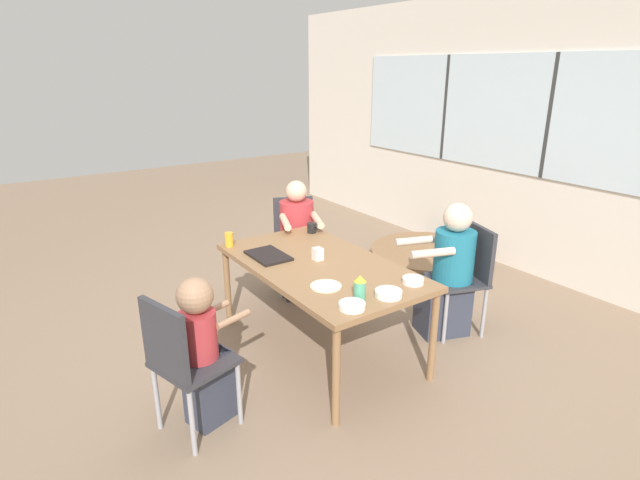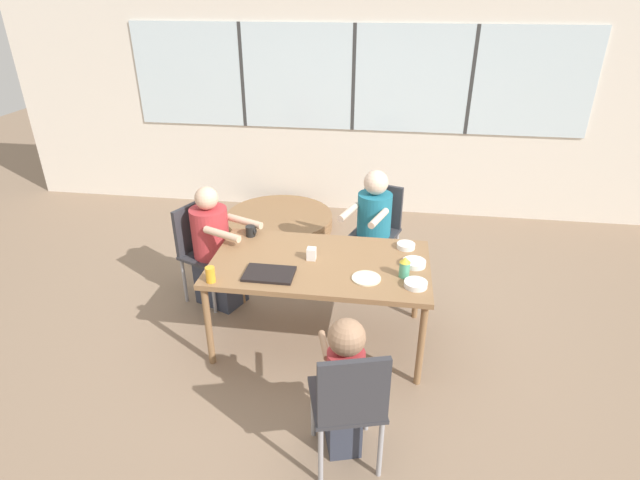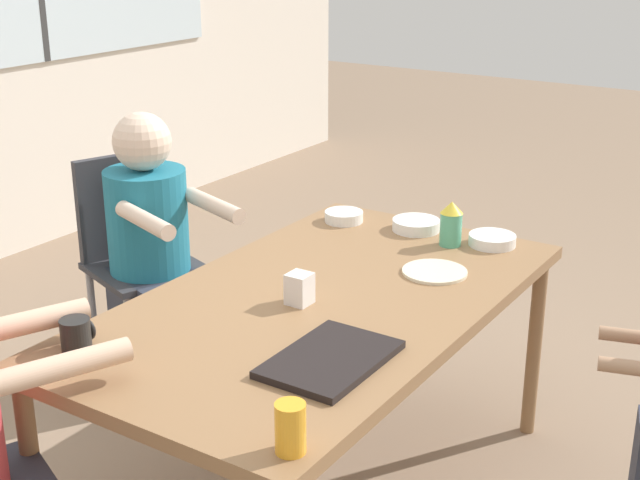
% 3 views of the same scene
% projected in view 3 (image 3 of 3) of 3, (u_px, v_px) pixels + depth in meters
% --- Properties ---
extents(dining_table, '(1.62, 0.91, 0.71)m').
position_uv_depth(dining_table, '(320.00, 315.00, 2.64)').
color(dining_table, olive).
rests_on(dining_table, ground_plane).
extents(chair_for_woman_green_shirt, '(0.51, 0.51, 0.88)m').
position_uv_depth(chair_for_woman_green_shirt, '(134.00, 244.00, 3.59)').
color(chair_for_woman_green_shirt, '#333338').
rests_on(chair_for_woman_green_shirt, ground_plane).
extents(person_woman_green_shirt, '(0.48, 0.64, 1.08)m').
position_uv_depth(person_woman_green_shirt, '(155.00, 264.00, 3.48)').
color(person_woman_green_shirt, '#333847').
rests_on(person_woman_green_shirt, ground_plane).
extents(food_tray_dark, '(0.35, 0.24, 0.02)m').
position_uv_depth(food_tray_dark, '(330.00, 359.00, 2.23)').
color(food_tray_dark, black).
rests_on(food_tray_dark, dining_table).
extents(coffee_mug, '(0.08, 0.08, 0.09)m').
position_uv_depth(coffee_mug, '(77.00, 334.00, 2.29)').
color(coffee_mug, black).
rests_on(coffee_mug, dining_table).
extents(sippy_cup, '(0.08, 0.08, 0.16)m').
position_uv_depth(sippy_cup, '(451.00, 223.00, 3.01)').
color(sippy_cup, '#4CA57F').
rests_on(sippy_cup, dining_table).
extents(juice_glass, '(0.07, 0.07, 0.11)m').
position_uv_depth(juice_glass, '(290.00, 428.00, 1.84)').
color(juice_glass, gold).
rests_on(juice_glass, dining_table).
extents(milk_carton_small, '(0.07, 0.07, 0.09)m').
position_uv_depth(milk_carton_small, '(299.00, 289.00, 2.56)').
color(milk_carton_small, silver).
rests_on(milk_carton_small, dining_table).
extents(bowl_white_shallow, '(0.17, 0.17, 0.04)m').
position_uv_depth(bowl_white_shallow, '(416.00, 225.00, 3.18)').
color(bowl_white_shallow, white).
rests_on(bowl_white_shallow, dining_table).
extents(bowl_cereal, '(0.14, 0.14, 0.04)m').
position_uv_depth(bowl_cereal, '(344.00, 216.00, 3.27)').
color(bowl_cereal, white).
rests_on(bowl_cereal, dining_table).
extents(bowl_fruit, '(0.16, 0.16, 0.04)m').
position_uv_depth(bowl_fruit, '(492.00, 240.00, 3.03)').
color(bowl_fruit, white).
rests_on(bowl_fruit, dining_table).
extents(plate_tortillas, '(0.21, 0.21, 0.01)m').
position_uv_depth(plate_tortillas, '(435.00, 272.00, 2.80)').
color(plate_tortillas, beige).
rests_on(plate_tortillas, dining_table).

